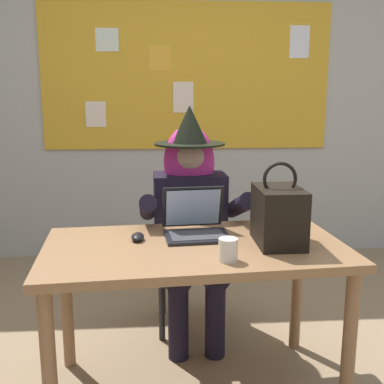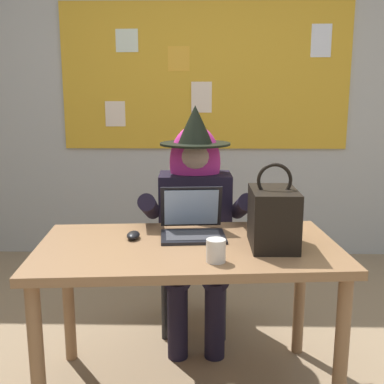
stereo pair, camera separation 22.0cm
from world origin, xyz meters
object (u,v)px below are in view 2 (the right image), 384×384
Objects in this scene: desk_main at (188,264)px; computer_mouse at (133,235)px; handbag at (273,217)px; chair_at_desk at (195,246)px; person_costumed at (195,208)px; coffee_mug at (216,251)px; laptop at (192,225)px.

desk_main is 13.60× the size of computer_mouse.
chair_at_desk is at bearing 115.67° from handbag.
person_costumed is 3.56× the size of handbag.
person_costumed reaches higher than handbag.
desk_main is 0.75m from chair_at_desk.
desk_main is 0.29m from coffee_mug.
computer_mouse is at bearing 141.59° from coffee_mug.
desk_main is 4.32× the size of laptop.
laptop is (-0.01, -0.58, 0.30)m from chair_at_desk.
computer_mouse reaches higher than desk_main.
laptop reaches higher than chair_at_desk.
computer_mouse is at bearing -170.89° from laptop.
desk_main is 1.05× the size of person_costumed.
person_costumed is 0.83m from coffee_mug.
coffee_mug is (-0.26, -0.21, -0.09)m from handbag.
person_costumed is 0.72m from handbag.
laptop is 3.15× the size of computer_mouse.
desk_main is at bearing -0.40° from chair_at_desk.
laptop is at bearing 14.84° from computer_mouse.
computer_mouse is (-0.26, 0.08, 0.11)m from desk_main.
handbag reaches higher than coffee_mug.
chair_at_desk is 2.33× the size of handbag.
chair_at_desk is (0.02, 0.73, -0.15)m from desk_main.
handbag is (0.36, -0.74, 0.38)m from chair_at_desk.
desk_main is at bearing -16.44° from computer_mouse.
person_costumed is 0.46m from laptop.
chair_at_desk reaches higher than computer_mouse.
computer_mouse is 0.49m from coffee_mug.
coffee_mug is (0.10, -0.37, -0.00)m from laptop.
person_costumed is at bearing 1.46° from chair_at_desk.
handbag reaches higher than laptop.
desk_main is 0.21m from laptop.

